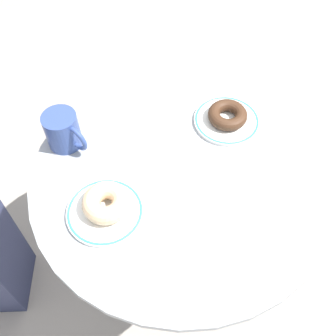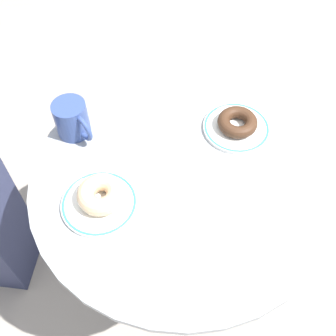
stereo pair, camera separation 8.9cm
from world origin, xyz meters
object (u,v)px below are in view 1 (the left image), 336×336
(plate_left, at_px, (105,212))
(donut_glazed, at_px, (106,203))
(donut_chocolate, at_px, (228,115))
(coffee_mug, at_px, (63,131))
(cafe_table, at_px, (180,210))
(plate_right, at_px, (227,120))

(plate_left, xyz_separation_m, donut_glazed, (0.01, 0.00, 0.03))
(donut_chocolate, distance_m, coffee_mug, 0.43)
(cafe_table, distance_m, plate_left, 0.29)
(cafe_table, xyz_separation_m, plate_right, (0.21, 0.04, 0.19))
(plate_right, xyz_separation_m, donut_glazed, (-0.41, 0.00, 0.03))
(donut_chocolate, bearing_deg, plate_left, 179.83)
(donut_glazed, distance_m, coffee_mug, 0.24)
(plate_left, distance_m, plate_right, 0.42)
(plate_right, bearing_deg, coffee_mug, 146.77)
(coffee_mug, bearing_deg, cafe_table, -61.02)
(cafe_table, relative_size, plate_left, 4.21)
(plate_left, height_order, coffee_mug, coffee_mug)
(plate_left, xyz_separation_m, plate_right, (0.42, -0.00, -0.00))
(plate_left, bearing_deg, donut_chocolate, -0.17)
(cafe_table, distance_m, donut_chocolate, 0.30)
(cafe_table, xyz_separation_m, coffee_mug, (-0.15, 0.27, 0.24))
(donut_glazed, bearing_deg, cafe_table, -11.68)
(coffee_mug, bearing_deg, donut_chocolate, -33.23)
(plate_right, bearing_deg, donut_chocolate, 0.00)
(cafe_table, distance_m, coffee_mug, 0.39)
(plate_right, height_order, donut_glazed, donut_glazed)
(donut_glazed, bearing_deg, coffee_mug, 78.43)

